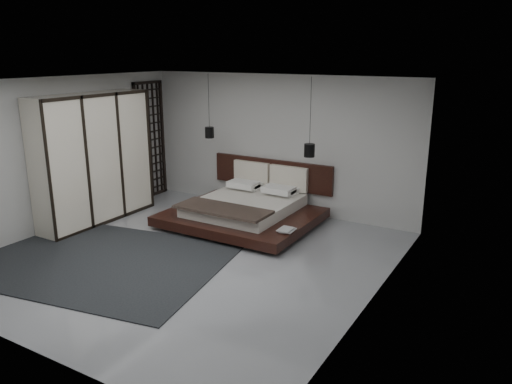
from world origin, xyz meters
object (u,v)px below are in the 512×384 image
Objects in this scene: wardrobe at (94,159)px; rug at (97,260)px; lattice_screen at (150,140)px; pendant_right at (309,150)px; pendant_left at (209,132)px; bed at (246,209)px.

wardrobe is 0.63× the size of rug.
lattice_screen is 3.97m from pendant_right.
pendant_right is at bearing 55.27° from rug.
pendant_left is at bearing 180.00° from pendant_right.
pendant_right is at bearing 25.46° from wardrobe.
pendant_left is at bearing 50.25° from wardrobe.
wardrobe is (-1.47, -1.77, -0.39)m from pendant_left.
pendant_right is (2.25, 0.00, -0.15)m from pendant_left.
pendant_left is 2.25m from pendant_right.
pendant_left is 0.51× the size of wardrobe.
pendant_left reaches higher than rug.
bed is 0.68× the size of rug.
wardrobe reaches higher than rug.
pendant_left is at bearing 159.20° from bed.
pendant_right is at bearing 0.00° from pendant_left.
wardrobe is at bearing -129.75° from pendant_left.
bed is (2.85, -0.54, -1.02)m from lattice_screen.
rug is (-2.22, -3.20, -1.47)m from pendant_right.
pendant_left reaches higher than bed.
pendant_right is 4.12m from wardrobe.
wardrobe is (-2.59, -1.34, 0.96)m from bed.
pendant_left is 0.32× the size of rug.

